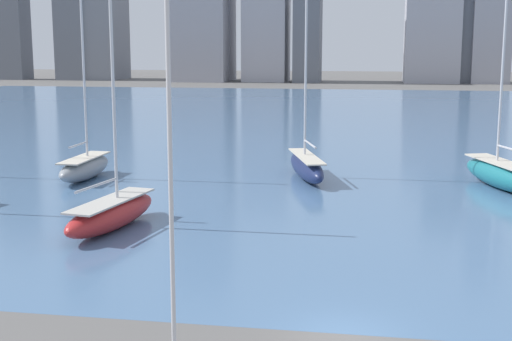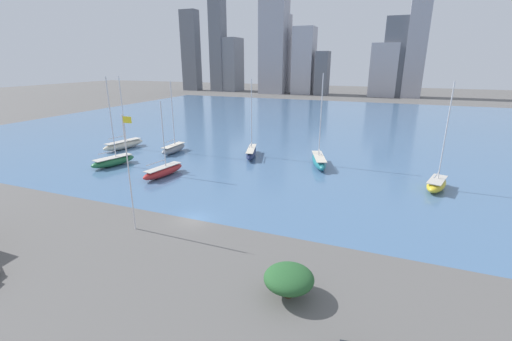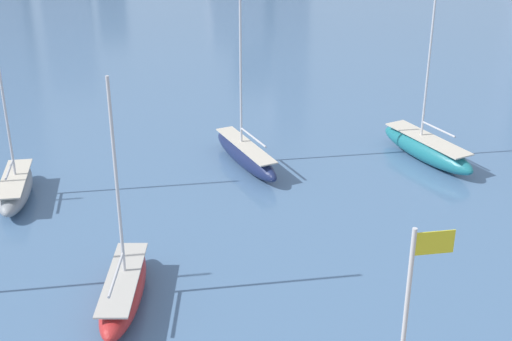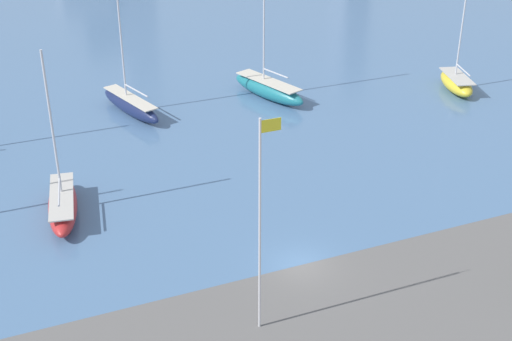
{
  "view_description": "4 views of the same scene",
  "coord_description": "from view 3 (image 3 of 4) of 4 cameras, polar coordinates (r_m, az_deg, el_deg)",
  "views": [
    {
      "loc": [
        0.85,
        -24.29,
        10.26
      ],
      "look_at": [
        -4.67,
        8.47,
        4.34
      ],
      "focal_mm": 50.0,
      "sensor_mm": 36.0,
      "label": 1
    },
    {
      "loc": [
        21.51,
        -33.11,
        18.82
      ],
      "look_at": [
        3.39,
        12.75,
        2.98
      ],
      "focal_mm": 24.0,
      "sensor_mm": 36.0,
      "label": 2
    },
    {
      "loc": [
        -11.92,
        -20.34,
        22.68
      ],
      "look_at": [
        -5.33,
        18.67,
        4.61
      ],
      "focal_mm": 50.0,
      "sensor_mm": 36.0,
      "label": 3
    },
    {
      "loc": [
        -17.84,
        -35.1,
        27.72
      ],
      "look_at": [
        0.09,
        8.04,
        3.24
      ],
      "focal_mm": 50.0,
      "sensor_mm": 36.0,
      "label": 4
    }
  ],
  "objects": [
    {
      "name": "harbor_water",
      "position": [
        93.9,
        -2.04,
        10.56
      ],
      "size": [
        180.0,
        140.0,
        0.0
      ],
      "color": "#4C7099",
      "rests_on": "ground_plane"
    },
    {
      "name": "sailboat_gray",
      "position": [
        52.42,
        -18.69,
        -1.27
      ],
      "size": [
        2.14,
        7.9,
        14.85
      ],
      "rotation": [
        0.0,
        0.0,
        -0.01
      ],
      "color": "gray",
      "rests_on": "harbor_water"
    },
    {
      "name": "sailboat_navy",
      "position": [
        54.96,
        -0.85,
        1.35
      ],
      "size": [
        4.48,
        10.02,
        15.55
      ],
      "rotation": [
        0.0,
        0.0,
        0.29
      ],
      "color": "#19234C",
      "rests_on": "harbor_water"
    },
    {
      "name": "sailboat_red",
      "position": [
        39.55,
        -10.54,
        -9.27
      ],
      "size": [
        3.51,
        9.01,
        12.63
      ],
      "rotation": [
        0.0,
        0.0,
        -0.16
      ],
      "color": "#B72828",
      "rests_on": "harbor_water"
    },
    {
      "name": "sailboat_teal",
      "position": [
        57.52,
        13.49,
        1.78
      ],
      "size": [
        5.35,
        10.23,
        16.8
      ],
      "rotation": [
        0.0,
        0.0,
        0.33
      ],
      "color": "#1E757F",
      "rests_on": "harbor_water"
    }
  ]
}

